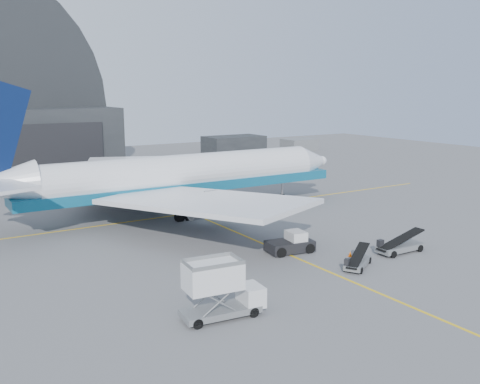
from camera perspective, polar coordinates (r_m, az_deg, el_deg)
ground at (r=50.43m, az=5.26°, el=-6.69°), size 200.00×200.00×0.00m
taxi_lines at (r=60.56m, az=-2.03°, el=-3.62°), size 80.00×42.12×0.02m
distant_bldg_a at (r=129.93m, az=-0.66°, el=4.23°), size 14.00×8.00×4.00m
distant_bldg_b at (r=136.37m, az=6.35°, el=4.48°), size 8.00×6.00×2.80m
airliner at (r=64.94m, az=-7.31°, el=1.61°), size 48.78×47.30×17.12m
catering_truck at (r=36.45m, az=-2.18°, el=-10.40°), size 5.88×2.69×3.92m
pushback_tug at (r=51.16m, az=5.46°, el=-5.54°), size 4.66×3.10×2.02m
belt_loader_a at (r=47.76m, az=12.43°, el=-7.27°), size 4.28×3.36×1.69m
belt_loader_b at (r=52.89m, az=16.67°, el=-5.57°), size 5.31×1.88×2.03m
traffic_cone at (r=50.72m, az=11.67°, el=-6.49°), size 0.35×0.35×0.51m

